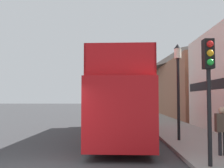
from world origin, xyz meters
TOP-DOWN VIEW (x-y plane):
  - ground_plane at (0.00, 21.00)m, footprint 144.00×144.00m
  - sidewalk at (6.22, 18.00)m, footprint 3.31×108.00m
  - brick_terrace_rear at (10.87, 26.49)m, footprint 6.00×25.17m
  - tour_bus at (2.69, 6.99)m, footprint 2.79×11.15m
  - parked_car_ahead_of_bus at (3.49, 14.71)m, footprint 1.77×4.41m
  - pedestrian_second at (5.93, 2.01)m, footprint 0.42×0.23m
  - traffic_signal at (5.02, 0.60)m, footprint 0.28×0.42m
  - lamp_post_nearest at (5.25, 5.20)m, footprint 0.35×0.35m
  - lamp_post_second at (5.13, 14.24)m, footprint 0.35×0.35m
  - lamp_post_third at (5.03, 23.27)m, footprint 0.35×0.35m

SIDE VIEW (x-z plane):
  - ground_plane at x=0.00m, z-range 0.00..0.00m
  - sidewalk at x=6.22m, z-range 0.00..0.14m
  - parked_car_ahead_of_bus at x=3.49m, z-range -0.04..1.42m
  - pedestrian_second at x=5.93m, z-range 0.30..1.90m
  - tour_bus at x=2.69m, z-range -0.16..3.73m
  - traffic_signal at x=5.02m, z-range 0.98..4.56m
  - lamp_post_nearest at x=5.25m, z-range 1.00..5.41m
  - lamp_post_third at x=5.03m, z-range 1.00..5.45m
  - lamp_post_second at x=5.13m, z-range 1.06..6.00m
  - brick_terrace_rear at x=10.87m, z-range 0.00..8.58m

